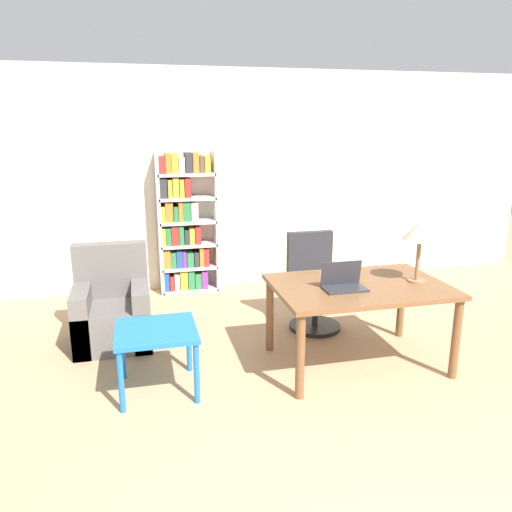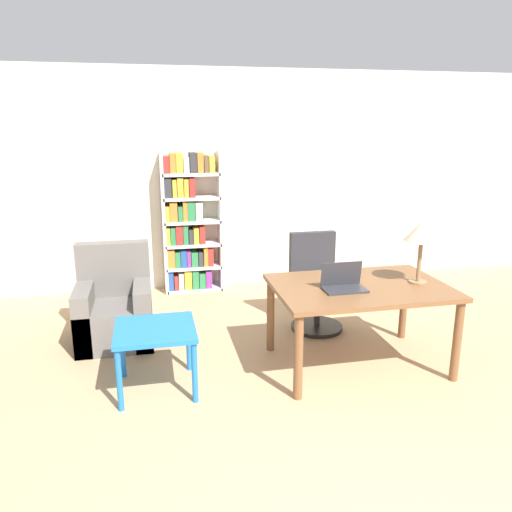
# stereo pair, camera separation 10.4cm
# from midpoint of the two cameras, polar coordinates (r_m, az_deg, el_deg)

# --- Properties ---
(wall_back) EXTENTS (8.00, 0.06, 2.70)m
(wall_back) POSITION_cam_midpoint_polar(r_m,az_deg,el_deg) (6.41, -0.13, 8.68)
(wall_back) COLOR beige
(wall_back) RESTS_ON ground_plane
(desk) EXTENTS (1.45, 0.99, 0.73)m
(desk) POSITION_cam_midpoint_polar(r_m,az_deg,el_deg) (4.33, 12.43, -4.38)
(desk) COLOR brown
(desk) RESTS_ON ground_plane
(laptop) EXTENTS (0.35, 0.21, 0.22)m
(laptop) POSITION_cam_midpoint_polar(r_m,az_deg,el_deg) (4.15, 10.66, -3.13)
(laptop) COLOR #2D2D33
(laptop) RESTS_ON desk
(table_lamp) EXTENTS (0.30, 0.30, 0.54)m
(table_lamp) POSITION_cam_midpoint_polar(r_m,az_deg,el_deg) (4.40, 19.08, 2.52)
(table_lamp) COLOR olive
(table_lamp) RESTS_ON desk
(office_chair) EXTENTS (0.53, 0.53, 0.97)m
(office_chair) POSITION_cam_midpoint_polar(r_m,az_deg,el_deg) (5.15, 7.40, -3.47)
(office_chair) COLOR black
(office_chair) RESTS_ON ground_plane
(side_table_blue) EXTENTS (0.62, 0.59, 0.52)m
(side_table_blue) POSITION_cam_midpoint_polar(r_m,az_deg,el_deg) (3.98, -10.69, -9.05)
(side_table_blue) COLOR blue
(side_table_blue) RESTS_ON ground_plane
(armchair) EXTENTS (0.70, 0.69, 0.93)m
(armchair) POSITION_cam_midpoint_polar(r_m,az_deg,el_deg) (5.00, -15.24, -6.07)
(armchair) COLOR #66605B
(armchair) RESTS_ON ground_plane
(bookshelf) EXTENTS (0.72, 0.28, 1.73)m
(bookshelf) POSITION_cam_midpoint_polar(r_m,az_deg,el_deg) (6.18, -7.24, 3.51)
(bookshelf) COLOR white
(bookshelf) RESTS_ON ground_plane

